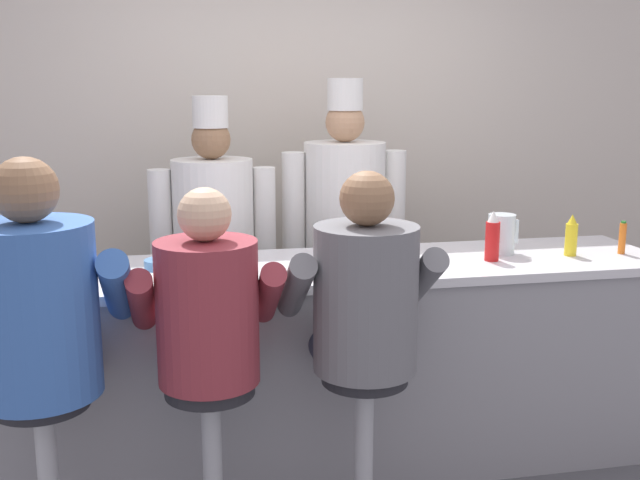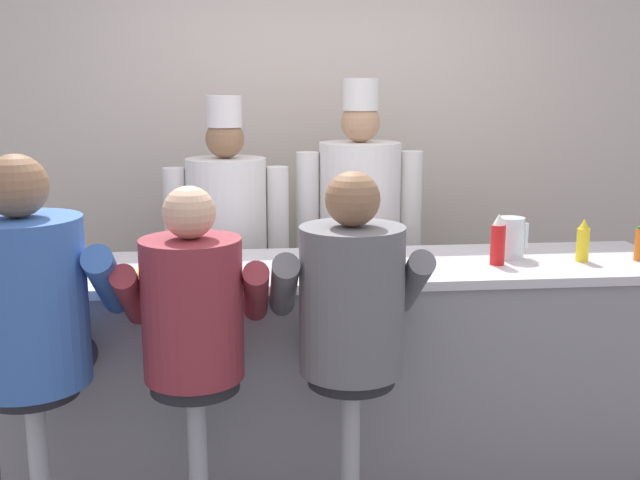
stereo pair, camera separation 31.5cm
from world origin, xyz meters
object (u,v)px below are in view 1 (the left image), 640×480
(ketchup_bottle_red, at_px, (492,237))
(diner_seated_grey, at_px, (363,309))
(mustard_bottle_yellow, at_px, (571,236))
(cook_in_whites_near, at_px, (214,242))
(diner_seated_blue, at_px, (38,319))
(coffee_mug_tan, at_px, (378,263))
(breakfast_plate, at_px, (135,281))
(coffee_mug_blue, at_px, (40,285))
(water_pitcher_clear, at_px, (501,234))
(hot_sauce_bottle_orange, at_px, (622,238))
(diner_seated_maroon, at_px, (208,324))
(cereal_bowl, at_px, (162,265))
(napkin_dispenser_chrome, at_px, (341,263))
(cook_in_whites_far, at_px, (344,226))

(ketchup_bottle_red, height_order, diner_seated_grey, diner_seated_grey)
(mustard_bottle_yellow, bearing_deg, cook_in_whites_near, 154.79)
(diner_seated_blue, relative_size, diner_seated_grey, 1.05)
(coffee_mug_tan, bearing_deg, breakfast_plate, 179.13)
(mustard_bottle_yellow, bearing_deg, coffee_mug_blue, -174.99)
(breakfast_plate, xyz_separation_m, cook_in_whites_near, (0.37, 0.91, -0.04))
(cook_in_whites_near, bearing_deg, water_pitcher_clear, -26.64)
(hot_sauce_bottle_orange, height_order, diner_seated_maroon, diner_seated_maroon)
(cereal_bowl, height_order, coffee_mug_tan, coffee_mug_tan)
(breakfast_plate, height_order, napkin_dispenser_chrome, napkin_dispenser_chrome)
(hot_sauce_bottle_orange, bearing_deg, cook_in_whites_near, 157.59)
(coffee_mug_tan, relative_size, napkin_dispenser_chrome, 1.06)
(breakfast_plate, xyz_separation_m, coffee_mug_blue, (-0.35, -0.07, 0.02))
(diner_seated_blue, height_order, diner_seated_maroon, diner_seated_blue)
(breakfast_plate, distance_m, diner_seated_blue, 0.49)
(ketchup_bottle_red, xyz_separation_m, diner_seated_maroon, (-1.33, -0.49, -0.17))
(ketchup_bottle_red, height_order, coffee_mug_blue, ketchup_bottle_red)
(diner_seated_blue, bearing_deg, mustard_bottle_yellow, 12.18)
(hot_sauce_bottle_orange, height_order, diner_seated_blue, diner_seated_blue)
(coffee_mug_blue, bearing_deg, napkin_dispenser_chrome, 0.54)
(napkin_dispenser_chrome, bearing_deg, breakfast_plate, 176.05)
(ketchup_bottle_red, relative_size, napkin_dispenser_chrome, 1.81)
(mustard_bottle_yellow, relative_size, water_pitcher_clear, 1.04)
(mustard_bottle_yellow, distance_m, coffee_mug_tan, 1.00)
(cook_in_whites_far, bearing_deg, breakfast_plate, -138.40)
(cook_in_whites_near, bearing_deg, diner_seated_grey, -69.03)
(cook_in_whites_far, bearing_deg, diner_seated_blue, -136.62)
(diner_seated_grey, bearing_deg, diner_seated_maroon, -179.76)
(breakfast_plate, height_order, diner_seated_maroon, diner_seated_maroon)
(water_pitcher_clear, bearing_deg, hot_sauce_bottle_orange, -11.48)
(diner_seated_maroon, bearing_deg, breakfast_plate, 126.03)
(hot_sauce_bottle_orange, bearing_deg, coffee_mug_blue, -175.76)
(diner_seated_maroon, relative_size, diner_seated_grey, 0.97)
(coffee_mug_blue, bearing_deg, breakfast_plate, 11.14)
(coffee_mug_tan, bearing_deg, cereal_bowl, 165.12)
(cereal_bowl, relative_size, diner_seated_maroon, 0.11)
(diner_seated_maroon, xyz_separation_m, cook_in_whites_far, (0.83, 1.35, 0.09))
(ketchup_bottle_red, bearing_deg, cook_in_whites_near, 147.07)
(ketchup_bottle_red, xyz_separation_m, cook_in_whites_near, (-1.23, 0.79, -0.14))
(napkin_dispenser_chrome, distance_m, diner_seated_maroon, 0.67)
(hot_sauce_bottle_orange, bearing_deg, diner_seated_blue, -169.28)
(mustard_bottle_yellow, height_order, diner_seated_blue, diner_seated_blue)
(ketchup_bottle_red, relative_size, hot_sauce_bottle_orange, 1.47)
(hot_sauce_bottle_orange, bearing_deg, breakfast_plate, -176.85)
(cereal_bowl, distance_m, napkin_dispenser_chrome, 0.79)
(cereal_bowl, relative_size, coffee_mug_blue, 1.17)
(diner_seated_blue, xyz_separation_m, diner_seated_maroon, (0.59, -0.01, -0.06))
(napkin_dispenser_chrome, xyz_separation_m, cook_in_whites_far, (0.26, 1.04, -0.04))
(water_pitcher_clear, xyz_separation_m, diner_seated_blue, (-2.02, -0.61, -0.10))
(breakfast_plate, xyz_separation_m, coffee_mug_tan, (1.02, -0.02, 0.03))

